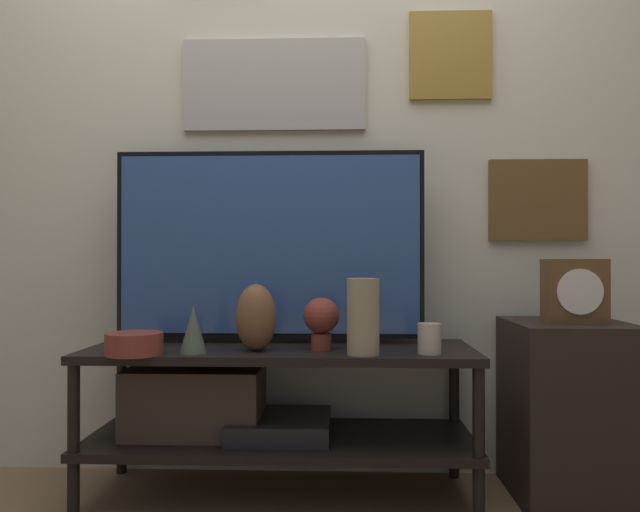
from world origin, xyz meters
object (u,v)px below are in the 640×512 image
mantel_clock (575,291)px  decorative_bust (321,319)px  vase_slim_bronze (193,329)px  television (270,245)px  vase_tall_ceramic (363,316)px  vase_wide_bowl (134,344)px  vase_urn_stoneware (256,317)px  candle_jar (429,339)px

mantel_clock → decorative_bust: bearing=-176.8°
vase_slim_bronze → mantel_clock: 1.35m
television → mantel_clock: (1.10, -0.13, -0.17)m
vase_tall_ceramic → vase_wide_bowl: bearing=-177.8°
vase_tall_ceramic → decorative_bust: vase_tall_ceramic is taller
vase_urn_stoneware → candle_jar: size_ratio=2.25×
television → vase_slim_bronze: size_ratio=7.20×
television → vase_urn_stoneware: size_ratio=5.05×
candle_jar → mantel_clock: mantel_clock is taller
vase_wide_bowl → television: bearing=37.1°
vase_tall_ceramic → candle_jar: 0.24m
decorative_bust → mantel_clock: mantel_clock is taller
vase_urn_stoneware → vase_slim_bronze: 0.22m
vase_wide_bowl → mantel_clock: 1.54m
vase_urn_stoneware → candle_jar: bearing=-4.8°
television → vase_slim_bronze: television is taller
television → candle_jar: 0.71m
vase_slim_bronze → vase_tall_ceramic: size_ratio=0.64×
vase_tall_ceramic → vase_wide_bowl: size_ratio=1.34×
vase_slim_bronze → vase_tall_ceramic: vase_tall_ceramic is taller
vase_urn_stoneware → vase_slim_bronze: bearing=-162.3°
vase_urn_stoneware → mantel_clock: bearing=4.2°
vase_wide_bowl → vase_tall_ceramic: bearing=2.2°
vase_tall_ceramic → vase_urn_stoneware: bearing=168.7°
vase_slim_bronze → vase_tall_ceramic: bearing=-0.8°
vase_urn_stoneware → candle_jar: 0.60m
mantel_clock → vase_urn_stoneware: bearing=-175.8°
vase_urn_stoneware → vase_tall_ceramic: (0.37, -0.07, 0.01)m
vase_tall_ceramic → mantel_clock: bearing=11.7°
vase_tall_ceramic → mantel_clock: mantel_clock is taller
vase_tall_ceramic → vase_slim_bronze: bearing=179.2°
vase_slim_bronze → candle_jar: (0.80, 0.02, -0.03)m
vase_slim_bronze → vase_wide_bowl: vase_slim_bronze is taller
vase_slim_bronze → mantel_clock: mantel_clock is taller
vase_urn_stoneware → decorative_bust: (0.23, 0.03, -0.01)m
vase_tall_ceramic → mantel_clock: size_ratio=1.13×
television → mantel_clock: 1.13m
television → mantel_clock: television is taller
television → vase_tall_ceramic: (0.35, -0.29, -0.25)m
vase_wide_bowl → decorative_bust: (0.62, 0.14, 0.07)m
mantel_clock → vase_tall_ceramic: bearing=-168.3°
vase_urn_stoneware → vase_tall_ceramic: bearing=-11.3°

